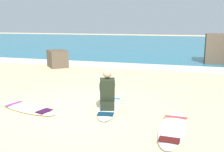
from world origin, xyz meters
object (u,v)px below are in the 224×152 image
at_px(surfboard_main, 109,106).
at_px(surfboard_spare_far, 173,128).
at_px(surfboard_spare_near, 28,108).
at_px(surfer_seated, 107,93).
at_px(shoreline_rock, 57,59).

xyz_separation_m(surfboard_main, surfboard_spare_far, (1.62, -0.95, 0.00)).
bearing_deg(surfboard_spare_near, surfboard_main, 21.09).
relative_size(surfboard_main, surfer_seated, 2.24).
bearing_deg(surfboard_spare_far, surfboard_spare_near, 176.03).
bearing_deg(surfer_seated, surfboard_spare_near, -164.71).
relative_size(surfboard_main, shoreline_rock, 2.03).
xyz_separation_m(surfboard_main, surfboard_spare_near, (-1.84, -0.71, 0.00)).
xyz_separation_m(surfboard_spare_far, shoreline_rock, (-5.76, 6.05, 0.36)).
distance_m(surfboard_main, shoreline_rock, 6.58).
height_order(surfboard_spare_near, shoreline_rock, shoreline_rock).
height_order(surfer_seated, surfboard_spare_near, surfer_seated).
bearing_deg(surfer_seated, surfboard_spare_far, -25.13).
relative_size(surfboard_spare_far, shoreline_rock, 1.92).
relative_size(surfer_seated, surfboard_spare_near, 0.51).
bearing_deg(surfboard_spare_far, shoreline_rock, 133.58).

